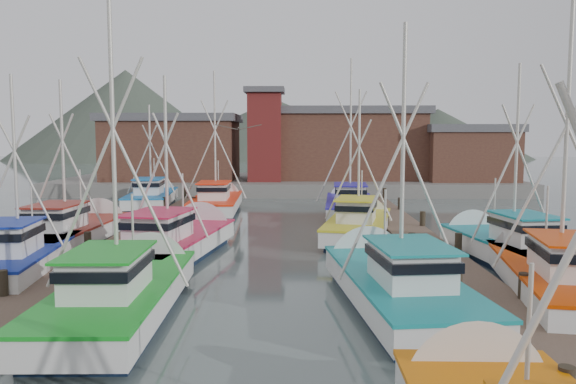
{
  "coord_description": "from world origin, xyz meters",
  "views": [
    {
      "loc": [
        1.18,
        -18.81,
        5.32
      ],
      "look_at": [
        0.62,
        8.58,
        2.6
      ],
      "focal_mm": 35.0,
      "sensor_mm": 36.0,
      "label": 1
    }
  ],
  "objects_px": {
    "boat_4": "(125,292)",
    "boat_12": "(217,202)",
    "boat_8": "(175,242)",
    "lookout_tower": "(265,134)"
  },
  "relations": [
    {
      "from": "boat_4",
      "to": "boat_8",
      "type": "relative_size",
      "value": 0.97
    },
    {
      "from": "boat_8",
      "to": "boat_12",
      "type": "height_order",
      "value": "boat_12"
    },
    {
      "from": "lookout_tower",
      "to": "boat_8",
      "type": "height_order",
      "value": "lookout_tower"
    },
    {
      "from": "boat_4",
      "to": "boat_12",
      "type": "xyz_separation_m",
      "value": [
        -0.6,
        22.87,
        0.0
      ]
    },
    {
      "from": "boat_4",
      "to": "boat_12",
      "type": "height_order",
      "value": "boat_12"
    },
    {
      "from": "boat_8",
      "to": "boat_12",
      "type": "relative_size",
      "value": 0.99
    },
    {
      "from": "lookout_tower",
      "to": "boat_4",
      "type": "xyz_separation_m",
      "value": [
        -2.03,
        -35.5,
        -4.87
      ]
    },
    {
      "from": "lookout_tower",
      "to": "boat_8",
      "type": "bearing_deg",
      "value": -94.8
    },
    {
      "from": "lookout_tower",
      "to": "boat_8",
      "type": "relative_size",
      "value": 0.81
    },
    {
      "from": "boat_4",
      "to": "boat_8",
      "type": "height_order",
      "value": "boat_4"
    }
  ]
}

